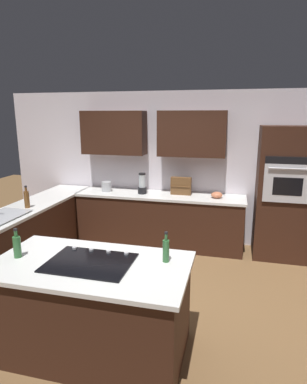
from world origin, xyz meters
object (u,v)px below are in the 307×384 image
object	(u,v)px
dish_soap_bottle	(27,199)
oil_bottle	(17,246)
sink_unit	(1,216)
cooktop	(90,262)
second_bottle	(166,250)
blender	(142,185)
kettle	(106,187)
wall_oven	(283,194)
mixing_bowl	(217,195)
spice_rack	(181,186)

from	to	relation	value
dish_soap_bottle	oil_bottle	world-z (taller)	dish_soap_bottle
sink_unit	dish_soap_bottle	distance (m)	0.50
cooktop	second_bottle	xyz separation A→B (m)	(-0.66, -0.19, 0.11)
sink_unit	dish_soap_bottle	bearing A→B (deg)	-96.95
cooktop	dish_soap_bottle	bearing A→B (deg)	-41.20
blender	oil_bottle	world-z (taller)	blender
kettle	second_bottle	distance (m)	2.94
wall_oven	sink_unit	xyz separation A→B (m)	(3.68, 1.72, -0.11)
dish_soap_bottle	second_bottle	size ratio (longest dim) A/B	1.13
mixing_bowl	kettle	size ratio (longest dim) A/B	1.07
blender	second_bottle	bearing A→B (deg)	110.62
mixing_bowl	oil_bottle	bearing A→B (deg)	58.24
wall_oven	blender	size ratio (longest dim) A/B	5.81
mixing_bowl	spice_rack	distance (m)	0.61
cooktop	spice_rack	xyz separation A→B (m)	(-0.38, -2.77, 0.14)
dish_soap_bottle	mixing_bowl	bearing A→B (deg)	-154.75
sink_unit	dish_soap_bottle	world-z (taller)	dish_soap_bottle
mixing_bowl	second_bottle	distance (m)	2.50
kettle	second_bottle	xyz separation A→B (m)	(-1.58, 2.48, 0.03)
cooktop	spice_rack	distance (m)	2.79
sink_unit	mixing_bowl	size ratio (longest dim) A/B	3.82
sink_unit	cooktop	bearing A→B (deg)	150.60
cooktop	dish_soap_bottle	world-z (taller)	dish_soap_bottle
sink_unit	blender	world-z (taller)	blender
kettle	dish_soap_bottle	world-z (taller)	dish_soap_bottle
oil_bottle	second_bottle	distance (m)	1.39
wall_oven	kettle	world-z (taller)	wall_oven
sink_unit	spice_rack	size ratio (longest dim) A/B	2.06
blender	second_bottle	distance (m)	2.65
wall_oven	oil_bottle	xyz separation A→B (m)	(2.69, 2.73, -0.02)
sink_unit	blender	size ratio (longest dim) A/B	1.98
wall_oven	dish_soap_bottle	size ratio (longest dim) A/B	6.34
dish_soap_bottle	second_bottle	distance (m)	2.62
sink_unit	kettle	xyz separation A→B (m)	(-0.78, -1.72, 0.07)
mixing_bowl	dish_soap_bottle	bearing A→B (deg)	25.25
cooktop	kettle	world-z (taller)	kettle
blender	oil_bottle	distance (m)	2.76
mixing_bowl	oil_bottle	xyz separation A→B (m)	(1.69, 2.72, 0.06)
oil_bottle	second_bottle	bearing A→B (deg)	-169.90
wall_oven	second_bottle	distance (m)	2.81
blender	kettle	xyz separation A→B (m)	(0.65, 0.00, -0.07)
second_bottle	oil_bottle	bearing A→B (deg)	10.10
cooktop	oil_bottle	distance (m)	0.72
second_bottle	cooktop	bearing A→B (deg)	16.42
spice_rack	second_bottle	bearing A→B (deg)	96.29
spice_rack	kettle	world-z (taller)	spice_rack
spice_rack	wall_oven	bearing A→B (deg)	176.99
spice_rack	second_bottle	size ratio (longest dim) A/B	1.19
sink_unit	spice_rack	xyz separation A→B (m)	(-2.08, -1.81, 0.13)
dish_soap_bottle	oil_bottle	bearing A→B (deg)	122.10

